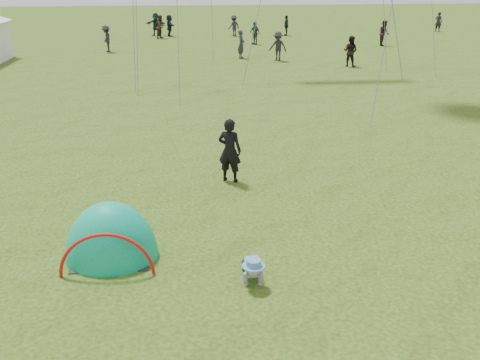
{
  "coord_description": "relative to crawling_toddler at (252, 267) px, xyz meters",
  "views": [
    {
      "loc": [
        -0.3,
        -7.92,
        5.46
      ],
      "look_at": [
        0.68,
        2.98,
        1.0
      ],
      "focal_mm": 40.0,
      "sensor_mm": 36.0,
      "label": 1
    }
  ],
  "objects": [
    {
      "name": "crowd_person_12",
      "position": [
        2.09,
        24.77,
        0.56
      ],
      "size": [
        0.58,
        0.71,
        1.69
      ],
      "primitive_type": "imported",
      "rotation": [
        0.0,
        0.0,
        1.25
      ],
      "color": "#28262E",
      "rests_on": "ground"
    },
    {
      "name": "crawling_toddler",
      "position": [
        0.0,
        0.0,
        0.0
      ],
      "size": [
        0.54,
        0.76,
        0.58
      ],
      "primitive_type": null,
      "rotation": [
        0.0,
        0.0,
        -0.0
      ],
      "color": "black",
      "rests_on": "ground"
    },
    {
      "name": "crowd_person_13",
      "position": [
        12.63,
        29.28,
        0.58
      ],
      "size": [
        0.78,
        0.93,
        1.74
      ],
      "primitive_type": "imported",
      "rotation": [
        0.0,
        0.0,
        1.42
      ],
      "color": "black",
      "rests_on": "ground"
    },
    {
      "name": "popup_tent",
      "position": [
        -2.69,
        1.1,
        -0.29
      ],
      "size": [
        1.85,
        1.53,
        2.36
      ],
      "primitive_type": "ellipsoid",
      "rotation": [
        0.0,
        0.0,
        -0.02
      ],
      "color": "#018F41",
      "rests_on": "ground"
    },
    {
      "name": "crowd_person_1",
      "position": [
        -3.23,
        34.69,
        0.58
      ],
      "size": [
        1.02,
        1.07,
        1.75
      ],
      "primitive_type": "imported",
      "rotation": [
        0.0,
        0.0,
        0.99
      ],
      "color": "#34231F",
      "rests_on": "ground"
    },
    {
      "name": "ground",
      "position": [
        -0.68,
        -0.48,
        -0.29
      ],
      "size": [
        140.0,
        140.0,
        0.0
      ],
      "primitive_type": "plane",
      "color": "#113F07"
    },
    {
      "name": "crowd_person_5",
      "position": [
        -2.61,
        35.91,
        0.54
      ],
      "size": [
        0.87,
        1.61,
        1.66
      ],
      "primitive_type": "imported",
      "rotation": [
        0.0,
        0.0,
        1.83
      ],
      "color": "black",
      "rests_on": "ground"
    },
    {
      "name": "standing_adult",
      "position": [
        -0.06,
        4.92,
        0.57
      ],
      "size": [
        0.74,
        0.63,
        1.73
      ],
      "primitive_type": "imported",
      "rotation": [
        0.0,
        0.0,
        2.74
      ],
      "color": "black",
      "rests_on": "ground"
    },
    {
      "name": "crowd_person_8",
      "position": [
        6.72,
        35.48,
        0.5
      ],
      "size": [
        0.62,
        1.0,
        1.58
      ],
      "primitive_type": "imported",
      "rotation": [
        0.0,
        0.0,
        4.44
      ],
      "color": "black",
      "rests_on": "ground"
    },
    {
      "name": "crowd_person_6",
      "position": [
        -14.58,
        33.06,
        0.56
      ],
      "size": [
        0.73,
        0.61,
        1.7
      ],
      "primitive_type": "imported",
      "rotation": [
        0.0,
        0.0,
        3.54
      ],
      "color": "black",
      "rests_on": "ground"
    },
    {
      "name": "crowd_person_0",
      "position": [
        20.03,
        36.9,
        0.52
      ],
      "size": [
        0.7,
        0.68,
        1.62
      ],
      "primitive_type": "imported",
      "rotation": [
        0.0,
        0.0,
        2.41
      ],
      "color": "black",
      "rests_on": "ground"
    },
    {
      "name": "crowd_person_11",
      "position": [
        -3.72,
        36.37,
        0.59
      ],
      "size": [
        1.72,
        0.86,
        1.77
      ],
      "primitive_type": "imported",
      "rotation": [
        0.0,
        0.0,
        6.07
      ],
      "color": "black",
      "rests_on": "ground"
    },
    {
      "name": "crowd_person_15",
      "position": [
        2.51,
        35.62,
        0.51
      ],
      "size": [
        1.2,
        1.09,
        1.61
      ],
      "primitive_type": "imported",
      "rotation": [
        0.0,
        0.0,
        3.75
      ],
      "color": "#24242D",
      "rests_on": "ground"
    },
    {
      "name": "crowd_person_14",
      "position": [
        3.62,
        30.7,
        0.5
      ],
      "size": [
        0.87,
        0.98,
        1.59
      ],
      "primitive_type": "imported",
      "rotation": [
        0.0,
        0.0,
        5.36
      ],
      "color": "#293747",
      "rests_on": "ground"
    },
    {
      "name": "crowd_person_3",
      "position": [
        -6.47,
        28.1,
        0.55
      ],
      "size": [
        0.92,
        1.23,
        1.69
      ],
      "primitive_type": "imported",
      "rotation": [
        0.0,
        0.0,
        5.01
      ],
      "color": "black",
      "rests_on": "ground"
    },
    {
      "name": "crowd_person_9",
      "position": [
        4.2,
        23.75,
        0.55
      ],
      "size": [
        1.26,
        1.1,
        1.69
      ],
      "primitive_type": "imported",
      "rotation": [
        0.0,
        0.0,
        5.74
      ],
      "color": "black",
      "rests_on": "ground"
    },
    {
      "name": "crowd_person_7",
      "position": [
        7.96,
        21.47,
        0.55
      ],
      "size": [
        1.04,
        1.0,
        1.68
      ],
      "primitive_type": "imported",
      "rotation": [
        0.0,
        0.0,
        2.51
      ],
      "color": "black",
      "rests_on": "ground"
    }
  ]
}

